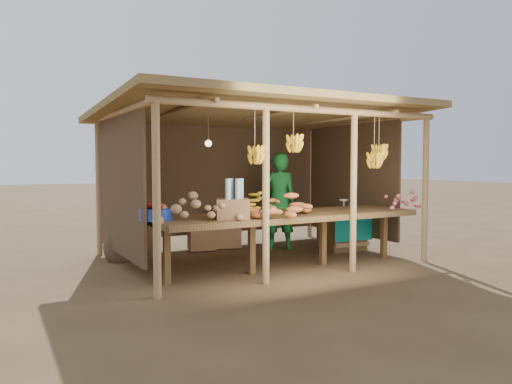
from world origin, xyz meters
TOP-DOWN VIEW (x-y plane):
  - ground at (0.00, 0.00)m, footprint 60.00×60.00m
  - stall_structure at (0.02, -0.04)m, footprint 4.70×3.50m
  - counter at (0.00, -0.95)m, footprint 3.90×1.05m
  - potato_heap at (-1.54, -1.16)m, footprint 1.24×0.99m
  - sweet_potato_heap at (-0.27, -1.24)m, footprint 1.18×0.93m
  - onion_heap at (1.90, -1.22)m, footprint 0.84×0.69m
  - banana_pile at (-0.38, -0.70)m, footprint 0.53×0.34m
  - tomato_basin at (-1.90, -0.85)m, footprint 0.41×0.41m
  - bottle_box at (-1.01, -1.21)m, footprint 0.50×0.46m
  - vendor at (0.73, 0.49)m, footprint 0.71×0.59m
  - tarp_crate at (1.69, -0.04)m, footprint 0.80×0.71m
  - carton_stack at (-0.16, 1.05)m, footprint 1.01×0.46m
  - burlap_sacks at (-1.74, 0.80)m, footprint 0.90×0.47m

SIDE VIEW (x-z plane):
  - ground at x=0.00m, z-range 0.00..0.00m
  - burlap_sacks at x=-1.74m, z-range -0.04..0.59m
  - carton_stack at x=-0.16m, z-range -0.04..0.67m
  - tarp_crate at x=1.69m, z-range -0.08..0.81m
  - counter at x=0.00m, z-range 0.34..1.14m
  - vendor at x=0.73m, z-range 0.00..1.68m
  - tomato_basin at x=-1.90m, z-range 0.78..1.00m
  - banana_pile at x=-0.38m, z-range 0.80..1.14m
  - onion_heap at x=1.90m, z-range 0.80..1.15m
  - sweet_potato_heap at x=-0.27m, z-range 0.80..1.16m
  - potato_heap at x=-1.54m, z-range 0.80..1.17m
  - bottle_box at x=-1.01m, z-range 0.74..1.25m
  - stall_structure at x=0.02m, z-range 0.70..3.13m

